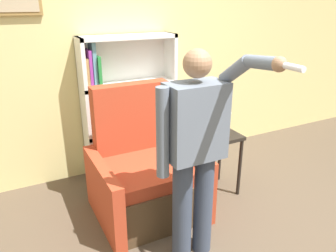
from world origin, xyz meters
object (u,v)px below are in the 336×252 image
at_px(person_standing, 195,149).
at_px(side_table, 217,146).
at_px(armchair, 144,175).
at_px(table_lamp, 219,107).
at_px(bookcase, 121,111).

height_order(person_standing, side_table, person_standing).
bearing_deg(armchair, table_lamp, -3.24).
bearing_deg(person_standing, table_lamp, 44.78).
xyz_separation_m(armchair, side_table, (0.80, -0.05, 0.16)).
xyz_separation_m(side_table, table_lamp, (-0.00, 0.00, 0.42)).
bearing_deg(bookcase, table_lamp, -50.51).
xyz_separation_m(armchair, table_lamp, (0.80, -0.05, 0.58)).
bearing_deg(bookcase, side_table, -50.51).
distance_m(bookcase, person_standing, 1.58).
bearing_deg(person_standing, side_table, 44.78).
height_order(person_standing, table_lamp, person_standing).
bearing_deg(table_lamp, bookcase, 129.49).
height_order(armchair, side_table, armchair).
bearing_deg(table_lamp, armchair, 176.76).
relative_size(bookcase, table_lamp, 4.29).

